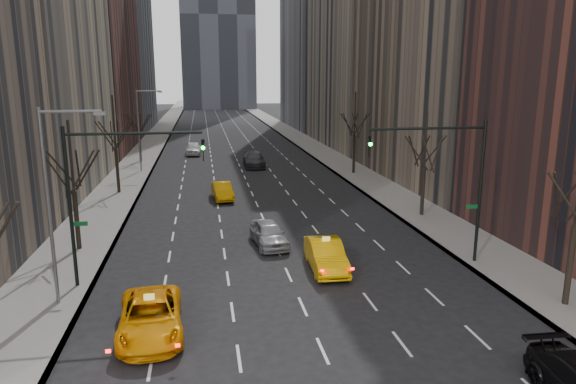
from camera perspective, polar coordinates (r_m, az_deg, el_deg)
name	(u,v)px	position (r m, az deg, el deg)	size (l,w,h in m)	color
sidewalk_left	(152,144)	(84.64, -14.89, 5.19)	(4.50, 320.00, 0.15)	slate
sidewalk_right	(303,141)	(85.88, 1.68, 5.70)	(4.50, 320.00, 0.15)	slate
tree_lw_b	(74,192)	(33.22, -22.67, 0.05)	(3.36, 3.50, 7.82)	black
tree_lw_c	(116,150)	(48.66, -18.57, 4.45)	(3.36, 3.50, 8.74)	black
tree_lw_d	(139,134)	(66.43, -16.20, 6.21)	(3.36, 3.50, 7.36)	black
tree_rw_a	(575,226)	(26.35, 29.25, -3.34)	(3.36, 3.50, 8.28)	black
tree_rw_b	(424,169)	(39.75, 14.89, 2.53)	(3.36, 3.50, 7.82)	black
tree_rw_c	(354,137)	(56.42, 7.40, 6.04)	(3.36, 3.50, 8.74)	black
traffic_mast_left	(104,180)	(26.53, -19.74, 1.22)	(6.69, 0.39, 8.00)	black
traffic_mast_right	(453,170)	(29.34, 17.89, 2.39)	(6.69, 0.39, 8.00)	black
streetlight_near	(55,187)	(24.97, -24.45, 0.46)	(2.83, 0.22, 9.00)	slate
streetlight_far	(142,122)	(59.18, -15.95, 7.51)	(2.83, 0.22, 9.00)	slate
taxi_suv	(151,317)	(22.44, -15.02, -13.24)	(2.54, 5.50, 1.53)	#FA9C05
taxi_sedan	(326,255)	(28.55, 4.23, -7.00)	(1.74, 4.99, 1.64)	#FFB305
silver_sedan_ahead	(269,233)	(32.44, -2.15, -4.63)	(1.84, 4.58, 1.56)	gray
far_taxi	(222,191)	(44.99, -7.31, 0.11)	(1.55, 4.43, 1.46)	#ED9D04
far_suv_grey	(254,159)	(61.20, -3.79, 3.63)	(2.42, 5.96, 1.73)	#313036
far_car_white	(194,149)	(71.83, -10.46, 4.77)	(2.03, 5.05, 1.72)	white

